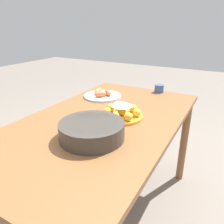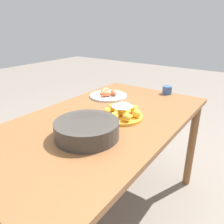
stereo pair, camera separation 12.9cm
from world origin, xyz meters
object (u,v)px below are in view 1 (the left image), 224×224
cake_plate (122,113)px  sauce_bowl (120,105)px  seafood_platter (102,95)px  cup_far (159,89)px  serving_bowl (92,130)px  dining_table (102,134)px

cake_plate → sauce_bowl: cake_plate is taller
seafood_platter → cup_far: cup_far is taller
serving_bowl → cup_far: bearing=177.3°
dining_table → seafood_platter: (-0.36, -0.22, 0.12)m
dining_table → cup_far: 0.72m
dining_table → cup_far: size_ratio=20.22×
dining_table → cup_far: bearing=169.9°
dining_table → seafood_platter: bearing=-148.9°
dining_table → serving_bowl: size_ratio=4.69×
dining_table → seafood_platter: 0.44m
sauce_bowl → seafood_platter: (-0.12, -0.22, 0.00)m
serving_bowl → seafood_platter: bearing=-152.9°
serving_bowl → cup_far: serving_bowl is taller
cake_plate → sauce_bowl: bearing=-149.0°
dining_table → cake_plate: cake_plate is taller
dining_table → cake_plate: 0.18m
serving_bowl → sauce_bowl: bearing=-169.6°
cake_plate → serving_bowl: 0.30m
serving_bowl → sauce_bowl: size_ratio=3.78×
sauce_bowl → cup_far: (-0.46, 0.13, 0.02)m
cup_far → seafood_platter: bearing=-46.1°
serving_bowl → dining_table: bearing=-160.2°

